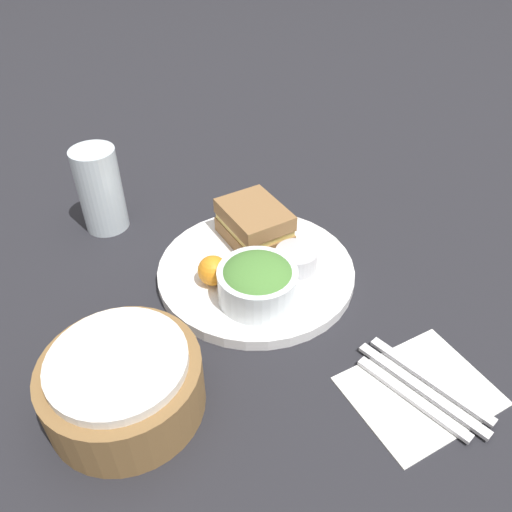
% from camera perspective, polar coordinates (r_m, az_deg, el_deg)
% --- Properties ---
extents(ground_plane, '(4.00, 4.00, 0.00)m').
position_cam_1_polar(ground_plane, '(0.73, 0.00, -2.23)').
color(ground_plane, '#232328').
extents(plate, '(0.28, 0.28, 0.02)m').
position_cam_1_polar(plate, '(0.73, 0.00, -1.73)').
color(plate, white).
rests_on(plate, ground_plane).
extents(sandwich, '(0.11, 0.09, 0.06)m').
position_cam_1_polar(sandwich, '(0.75, -0.20, 3.70)').
color(sandwich, olive).
rests_on(sandwich, plate).
extents(salad_bowl, '(0.11, 0.11, 0.06)m').
position_cam_1_polar(salad_bowl, '(0.65, 0.17, -2.87)').
color(salad_bowl, white).
rests_on(salad_bowl, plate).
extents(dressing_cup, '(0.06, 0.06, 0.03)m').
position_cam_1_polar(dressing_cup, '(0.71, 4.62, -0.34)').
color(dressing_cup, '#B7B7BC').
rests_on(dressing_cup, plate).
extents(orange_wedge, '(0.04, 0.04, 0.04)m').
position_cam_1_polar(orange_wedge, '(0.69, -5.03, -1.55)').
color(orange_wedge, orange).
rests_on(orange_wedge, plate).
extents(drink_glass, '(0.07, 0.07, 0.14)m').
position_cam_1_polar(drink_glass, '(0.83, -17.37, 7.24)').
color(drink_glass, silver).
rests_on(drink_glass, ground_plane).
extents(bread_basket, '(0.17, 0.17, 0.08)m').
position_cam_1_polar(bread_basket, '(0.57, -14.96, -13.85)').
color(bread_basket, olive).
rests_on(bread_basket, ground_plane).
extents(napkin, '(0.13, 0.16, 0.00)m').
position_cam_1_polar(napkin, '(0.62, 18.23, -14.38)').
color(napkin, white).
rests_on(napkin, ground_plane).
extents(fork, '(0.16, 0.05, 0.01)m').
position_cam_1_polar(fork, '(0.63, 19.20, -13.15)').
color(fork, silver).
rests_on(fork, napkin).
extents(knife, '(0.17, 0.05, 0.01)m').
position_cam_1_polar(knife, '(0.62, 18.32, -14.14)').
color(knife, silver).
rests_on(knife, napkin).
extents(spoon, '(0.14, 0.05, 0.01)m').
position_cam_1_polar(spoon, '(0.61, 17.40, -15.15)').
color(spoon, silver).
rests_on(spoon, napkin).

